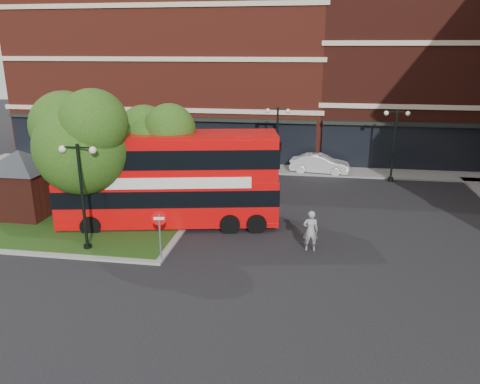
% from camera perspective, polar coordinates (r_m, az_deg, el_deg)
% --- Properties ---
extents(ground, '(120.00, 120.00, 0.00)m').
position_cam_1_polar(ground, '(20.83, -4.51, -8.34)').
color(ground, black).
rests_on(ground, ground).
extents(pavement_far, '(44.00, 3.00, 0.12)m').
position_cam_1_polar(pavement_far, '(36.16, 1.55, 2.93)').
color(pavement_far, slate).
rests_on(pavement_far, ground).
extents(terrace_far_left, '(26.00, 12.00, 14.00)m').
position_cam_1_polar(terrace_far_left, '(44.12, -7.72, 14.49)').
color(terrace_far_left, maroon).
rests_on(terrace_far_left, ground).
extents(terrace_far_right, '(18.00, 12.00, 16.00)m').
position_cam_1_polar(terrace_far_right, '(43.31, 22.43, 14.68)').
color(terrace_far_right, '#471911').
rests_on(terrace_far_right, ground).
extents(traffic_island, '(12.60, 7.60, 0.15)m').
position_cam_1_polar(traffic_island, '(26.23, -20.22, -3.74)').
color(traffic_island, gray).
rests_on(traffic_island, ground).
extents(kiosk, '(6.51, 6.51, 3.60)m').
position_cam_1_polar(kiosk, '(27.95, -25.11, 1.78)').
color(kiosk, '#471911').
rests_on(kiosk, traffic_island).
extents(tree_island_west, '(5.40, 4.71, 7.21)m').
position_cam_1_polar(tree_island_west, '(23.99, -18.91, 6.26)').
color(tree_island_west, '#2D2116').
rests_on(tree_island_west, ground).
extents(tree_island_east, '(4.46, 3.90, 6.29)m').
position_cam_1_polar(tree_island_east, '(25.14, -10.04, 6.11)').
color(tree_island_east, '#2D2116').
rests_on(tree_island_east, ground).
extents(lamp_island, '(1.72, 0.36, 5.00)m').
position_cam_1_polar(lamp_island, '(21.89, -18.71, -0.01)').
color(lamp_island, black).
rests_on(lamp_island, ground).
extents(lamp_far_left, '(1.72, 0.36, 5.00)m').
position_cam_1_polar(lamp_far_left, '(33.42, 4.56, 6.56)').
color(lamp_far_left, black).
rests_on(lamp_far_left, ground).
extents(lamp_far_right, '(1.72, 0.36, 5.00)m').
position_cam_1_polar(lamp_far_right, '(33.76, 18.29, 5.86)').
color(lamp_far_right, black).
rests_on(lamp_far_right, ground).
extents(bus, '(11.48, 4.67, 4.28)m').
position_cam_1_polar(bus, '(24.21, -8.77, 2.26)').
color(bus, red).
rests_on(bus, ground).
extents(woman, '(0.75, 0.53, 1.93)m').
position_cam_1_polar(woman, '(21.65, 8.59, -4.69)').
color(woman, gray).
rests_on(woman, ground).
extents(car_silver, '(3.82, 1.82, 1.26)m').
position_cam_1_polar(car_silver, '(35.61, -9.61, 3.41)').
color(car_silver, '#ACAEB4').
rests_on(car_silver, ground).
extents(car_white, '(4.47, 2.03, 1.42)m').
position_cam_1_polar(car_white, '(35.23, 9.68, 3.40)').
color(car_white, white).
rests_on(car_white, ground).
extents(no_entry_sign, '(0.64, 0.17, 2.33)m').
position_cam_1_polar(no_entry_sign, '(20.35, -9.79, -4.08)').
color(no_entry_sign, slate).
rests_on(no_entry_sign, ground).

